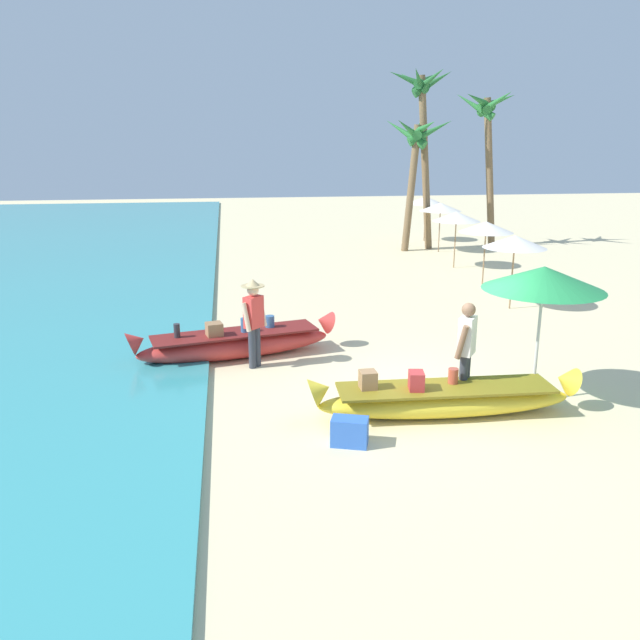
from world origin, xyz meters
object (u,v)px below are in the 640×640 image
boat_yellow_foreground (444,399)px  palm_tree_tall_inland (416,145)px  person_vendor_hatted (254,317)px  palm_tree_mid_cluster (423,106)px  boat_red_midground (236,343)px  person_tourist_customer (466,348)px  palm_tree_leaning_seaward (487,125)px  patio_umbrella_large (544,279)px  cooler_box (350,432)px

boat_yellow_foreground → palm_tree_tall_inland: (3.96, 15.42, 3.77)m
person_vendor_hatted → palm_tree_mid_cluster: bearing=61.4°
boat_red_midground → person_tourist_customer: (3.65, -2.98, 0.69)m
person_vendor_hatted → person_tourist_customer: (3.30, -2.37, -0.01)m
palm_tree_tall_inland → palm_tree_mid_cluster: (0.31, 0.32, 1.42)m
boat_yellow_foreground → boat_red_midground: boat_red_midground is taller
person_vendor_hatted → person_tourist_customer: size_ratio=0.99×
palm_tree_tall_inland → palm_tree_leaning_seaward: 3.23m
patio_umbrella_large → palm_tree_leaning_seaward: bearing=71.2°
person_tourist_customer → palm_tree_leaning_seaward: palm_tree_leaning_seaward is taller
boat_yellow_foreground → palm_tree_leaning_seaward: size_ratio=0.71×
person_vendor_hatted → palm_tree_tall_inland: 14.75m
palm_tree_tall_inland → patio_umbrella_large: bearing=-98.6°
boat_yellow_foreground → person_tourist_customer: size_ratio=2.51×
patio_umbrella_large → palm_tree_leaning_seaward: size_ratio=0.37×
palm_tree_leaning_seaward → palm_tree_mid_cluster: (-2.76, -0.32, 0.66)m
boat_yellow_foreground → cooler_box: (-1.67, -0.80, -0.07)m
person_vendor_hatted → palm_tree_tall_inland: palm_tree_tall_inland is taller
person_tourist_customer → palm_tree_mid_cluster: (3.82, 15.42, 4.48)m
palm_tree_tall_inland → palm_tree_mid_cluster: bearing=46.5°
boat_yellow_foreground → palm_tree_leaning_seaward: bearing=66.3°
patio_umbrella_large → palm_tree_mid_cluster: palm_tree_mid_cluster is taller
boat_yellow_foreground → person_vendor_hatted: bearing=136.7°
palm_tree_leaning_seaward → palm_tree_mid_cluster: palm_tree_mid_cluster is taller
palm_tree_mid_cluster → person_tourist_customer: bearing=-103.9°
cooler_box → person_tourist_customer: bearing=46.1°
cooler_box → palm_tree_leaning_seaward: bearing=80.8°
palm_tree_mid_cluster → boat_red_midground: bearing=-121.0°
person_vendor_hatted → cooler_box: person_vendor_hatted is taller
boat_red_midground → palm_tree_tall_inland: (7.17, 12.12, 3.75)m
person_vendor_hatted → palm_tree_mid_cluster: (7.12, 13.05, 4.47)m
boat_yellow_foreground → cooler_box: 1.85m
person_tourist_customer → palm_tree_tall_inland: 15.80m
palm_tree_leaning_seaward → palm_tree_mid_cluster: bearing=-173.4°
boat_yellow_foreground → boat_red_midground: 4.60m
boat_yellow_foreground → person_tourist_customer: 0.90m
boat_yellow_foreground → person_vendor_hatted: size_ratio=2.54×
patio_umbrella_large → cooler_box: size_ratio=4.41×
cooler_box → patio_umbrella_large: bearing=37.0°
boat_yellow_foreground → boat_red_midground: (-3.21, 3.30, 0.02)m
boat_yellow_foreground → palm_tree_mid_cluster: (4.27, 15.74, 5.19)m
boat_yellow_foreground → cooler_box: boat_yellow_foreground is taller
person_vendor_hatted → palm_tree_tall_inland: bearing=61.8°
person_vendor_hatted → cooler_box: bearing=-71.2°
person_tourist_customer → palm_tree_leaning_seaward: size_ratio=0.28×
palm_tree_leaning_seaward → cooler_box: palm_tree_leaning_seaward is taller
palm_tree_leaning_seaward → cooler_box: bearing=-117.3°
person_vendor_hatted → boat_yellow_foreground: bearing=-43.3°
patio_umbrella_large → cooler_box: bearing=-161.1°
palm_tree_mid_cluster → cooler_box: size_ratio=13.26×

